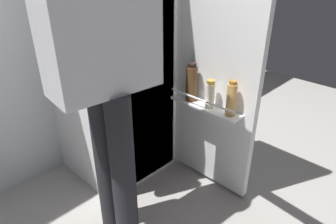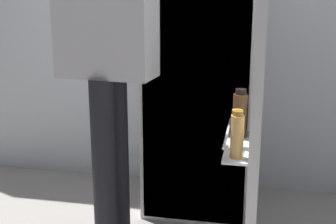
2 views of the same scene
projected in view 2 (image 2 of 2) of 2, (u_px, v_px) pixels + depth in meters
refrigerator at (205, 69)px, 2.62m from camera, size 0.66×1.18×1.71m
person at (109, 37)px, 2.18m from camera, size 0.58×0.83×1.77m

